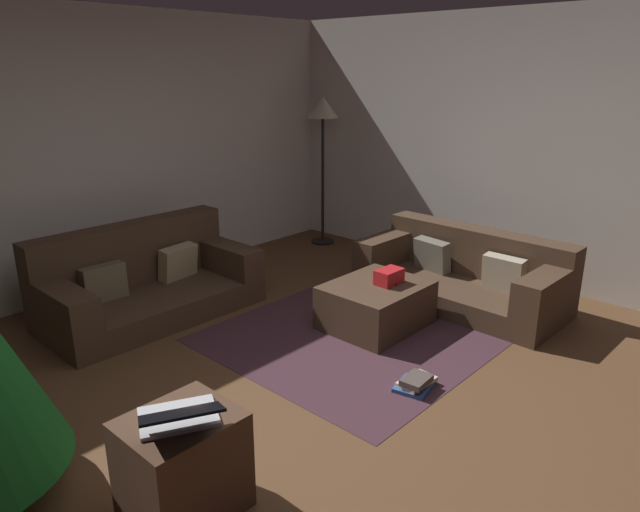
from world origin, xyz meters
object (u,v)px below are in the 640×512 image
couch_left (145,282)px  gift_box (389,277)px  side_table (183,466)px  laptop (179,416)px  corner_lamp (323,119)px  book_stack (415,383)px  couch_right (465,275)px  ottoman (376,305)px  tv_remote (387,283)px

couch_left → gift_box: couch_left is taller
side_table → laptop: (-0.03, -0.06, 0.32)m
laptop → corner_lamp: size_ratio=0.31×
book_stack → gift_box: bearing=46.9°
couch_left → laptop: (-1.21, -2.33, 0.30)m
corner_lamp → couch_right: bearing=-102.5°
couch_left → couch_right: bearing=138.6°
couch_right → book_stack: bearing=110.0°
side_table → book_stack: size_ratio=1.68×
couch_right → ottoman: couch_right is taller
couch_right → tv_remote: couch_right is taller
gift_box → tv_remote: gift_box is taller
couch_right → laptop: (-3.35, -0.42, 0.33)m
couch_left → tv_remote: 2.10m
couch_left → couch_right: 2.87m
side_table → laptop: laptop is taller
side_table → corner_lamp: size_ratio=0.30×
tv_remote → ottoman: bearing=109.9°
gift_box → laptop: size_ratio=0.43×
couch_left → laptop: couch_left is taller
corner_lamp → gift_box: bearing=-124.9°
couch_left → laptop: size_ratio=3.33×
gift_box → corner_lamp: 2.69m
couch_right → ottoman: 1.03m
ottoman → book_stack: (-0.62, -0.81, -0.14)m
gift_box → laptop: (-2.43, -0.61, 0.15)m
couch_right → ottoman: (-1.00, 0.26, -0.07)m
ottoman → laptop: bearing=-163.9°
couch_right → book_stack: 1.72m
couch_right → gift_box: couch_right is taller
corner_lamp → side_table: bearing=-145.9°
side_table → ottoman: bearing=14.9°
side_table → gift_box: bearing=13.0°
couch_right → corner_lamp: (0.49, 2.22, 1.24)m
book_stack → corner_lamp: bearing=52.7°
couch_right → side_table: bearing=97.3°
ottoman → side_table: (-2.32, -0.62, 0.07)m
couch_right → couch_left: bearing=49.3°
book_stack → couch_right: bearing=18.9°
ottoman → gift_box: bearing=-39.7°
couch_right → laptop: size_ratio=3.43×
laptop → book_stack: 1.81m
side_table → laptop: bearing=-117.4°
ottoman → tv_remote: size_ratio=5.13×
gift_box → laptop: 2.51m
gift_box → tv_remote: bearing=166.7°
couch_right → ottoman: bearing=76.5°
tv_remote → side_table: bearing=168.7°
laptop → couch_right: bearing=7.1°
gift_box → book_stack: gift_box is taller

